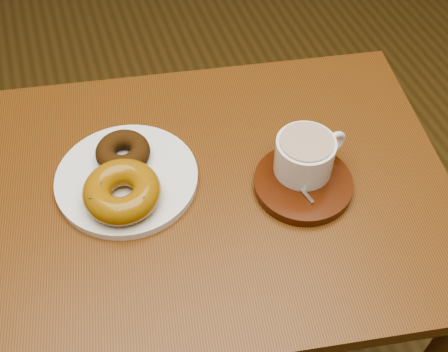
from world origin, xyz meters
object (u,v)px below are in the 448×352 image
object	(u,v)px
donut_plate	(127,179)
saucer	(303,184)
coffee_cup	(305,155)
cafe_table	(214,226)

from	to	relation	value
donut_plate	saucer	bearing A→B (deg)	-20.66
coffee_cup	saucer	bearing A→B (deg)	-121.81
saucer	coffee_cup	world-z (taller)	coffee_cup
saucer	coffee_cup	size ratio (longest dim) A/B	1.27
saucer	coffee_cup	distance (m)	0.05
donut_plate	saucer	size ratio (longest dim) A/B	1.46
coffee_cup	cafe_table	bearing A→B (deg)	161.30
cafe_table	saucer	xyz separation A→B (m)	(0.15, -0.05, 0.13)
cafe_table	saucer	distance (m)	0.20
donut_plate	coffee_cup	world-z (taller)	coffee_cup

